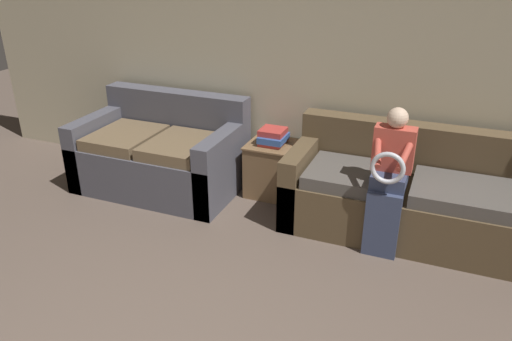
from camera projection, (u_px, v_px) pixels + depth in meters
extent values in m
cube|color=#BCB293|center=(313.00, 62.00, 4.59)|extent=(7.58, 0.06, 2.55)
cube|color=brown|center=(406.00, 209.00, 4.23)|extent=(2.03, 0.86, 0.44)
cube|color=brown|center=(417.00, 148.00, 4.33)|extent=(2.03, 0.20, 0.43)
cube|color=brown|center=(301.00, 180.00, 4.51)|extent=(0.16, 0.86, 0.65)
cube|color=#514C47|center=(356.00, 176.00, 4.18)|extent=(0.80, 0.62, 0.11)
cube|color=#514C47|center=(465.00, 194.00, 3.88)|extent=(0.80, 0.62, 0.11)
cube|color=#4C4C56|center=(161.00, 166.00, 5.01)|extent=(1.57, 0.96, 0.47)
cube|color=#4C4C56|center=(177.00, 112.00, 5.14)|extent=(1.57, 0.20, 0.44)
cube|color=#4C4C56|center=(102.00, 146.00, 5.21)|extent=(0.16, 0.96, 0.69)
cube|color=#4C4C56|center=(224.00, 166.00, 4.72)|extent=(0.16, 0.96, 0.69)
cube|color=brown|center=(125.00, 138.00, 4.91)|extent=(0.59, 0.72, 0.11)
cube|color=brown|center=(181.00, 147.00, 4.70)|extent=(0.59, 0.72, 0.11)
cube|color=#384260|center=(382.00, 224.00, 3.89)|extent=(0.26, 0.10, 0.55)
cube|color=#384260|center=(389.00, 179.00, 3.87)|extent=(0.26, 0.28, 0.11)
cube|color=#C64C3D|center=(394.00, 149.00, 3.84)|extent=(0.31, 0.14, 0.35)
sphere|color=beige|center=(398.00, 118.00, 3.73)|extent=(0.16, 0.16, 0.16)
torus|color=silver|center=(388.00, 168.00, 3.63)|extent=(0.25, 0.04, 0.25)
cylinder|color=#C64C3D|center=(378.00, 150.00, 3.75)|extent=(0.11, 0.31, 0.20)
cylinder|color=#C64C3D|center=(406.00, 154.00, 3.68)|extent=(0.11, 0.31, 0.20)
cube|color=brown|center=(273.00, 169.00, 4.87)|extent=(0.46, 0.44, 0.53)
cube|color=brown|center=(273.00, 144.00, 4.77)|extent=(0.48, 0.46, 0.02)
cube|color=#BC3833|center=(273.00, 142.00, 4.77)|extent=(0.21, 0.29, 0.03)
cube|color=#33569E|center=(274.00, 138.00, 4.73)|extent=(0.24, 0.28, 0.06)
cube|color=#BC3833|center=(273.00, 132.00, 4.73)|extent=(0.23, 0.23, 0.06)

